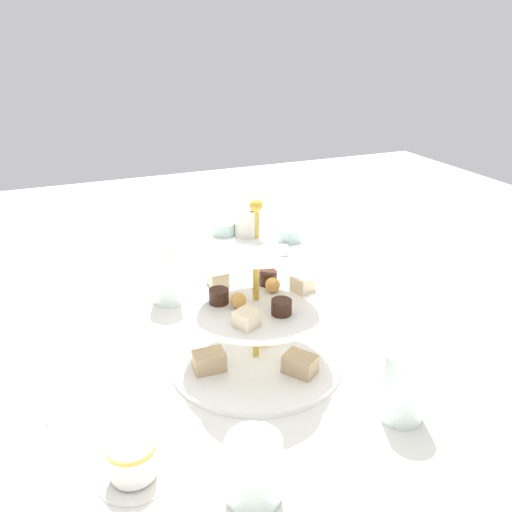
# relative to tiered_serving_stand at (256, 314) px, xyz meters

# --- Properties ---
(ground_plane) EXTENTS (2.40, 2.40, 0.00)m
(ground_plane) POSITION_rel_tiered_serving_stand_xyz_m (-0.00, 0.00, -0.09)
(ground_plane) COLOR silver
(tiered_serving_stand) EXTENTS (0.28, 0.28, 0.27)m
(tiered_serving_stand) POSITION_rel_tiered_serving_stand_xyz_m (0.00, 0.00, 0.00)
(tiered_serving_stand) COLOR white
(tiered_serving_stand) RESTS_ON ground_plane
(water_glass_tall_right) EXTENTS (0.07, 0.07, 0.12)m
(water_glass_tall_right) POSITION_rel_tiered_serving_stand_xyz_m (0.25, 0.08, -0.03)
(water_glass_tall_right) COLOR silver
(water_glass_tall_right) RESTS_ON ground_plane
(water_glass_short_left) EXTENTS (0.06, 0.06, 0.08)m
(water_glass_short_left) POSITION_rel_tiered_serving_stand_xyz_m (-0.24, 0.10, -0.05)
(water_glass_short_left) COLOR silver
(water_glass_short_left) RESTS_ON ground_plane
(teacup_with_saucer) EXTENTS (0.09, 0.09, 0.05)m
(teacup_with_saucer) POSITION_rel_tiered_serving_stand_xyz_m (-0.16, 0.22, -0.06)
(teacup_with_saucer) COLOR white
(teacup_with_saucer) RESTS_ON ground_plane
(butter_knife_left) EXTENTS (0.17, 0.07, 0.00)m
(butter_knife_left) POSITION_rel_tiered_serving_stand_xyz_m (0.14, -0.28, -0.08)
(butter_knife_left) COLOR silver
(butter_knife_left) RESTS_ON ground_plane
(butter_knife_right) EXTENTS (0.17, 0.04, 0.00)m
(butter_knife_right) POSITION_rel_tiered_serving_stand_xyz_m (0.05, 0.31, -0.08)
(butter_knife_right) COLOR silver
(butter_knife_right) RESTS_ON ground_plane
(water_glass_mid_back) EXTENTS (0.06, 0.06, 0.10)m
(water_glass_mid_back) POSITION_rel_tiered_serving_stand_xyz_m (-0.20, -0.13, -0.03)
(water_glass_mid_back) COLOR silver
(water_glass_mid_back) RESTS_ON ground_plane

